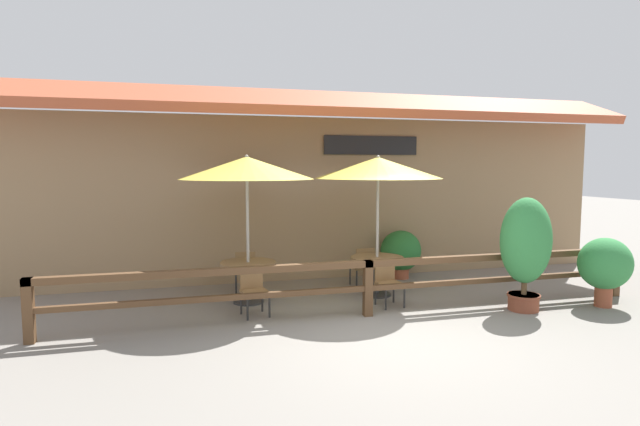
% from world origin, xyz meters
% --- Properties ---
extents(ground_plane, '(60.00, 60.00, 0.00)m').
position_xyz_m(ground_plane, '(0.00, 0.00, 0.00)').
color(ground_plane, gray).
extents(building_facade, '(14.28, 1.49, 4.23)m').
position_xyz_m(building_facade, '(0.00, 4.10, 2.16)').
color(building_facade, '#997A56').
rests_on(building_facade, ground).
extents(patio_railing, '(10.40, 0.14, 0.95)m').
position_xyz_m(patio_railing, '(0.00, 1.05, 0.70)').
color(patio_railing, brown).
rests_on(patio_railing, ground).
extents(patio_umbrella_near, '(2.45, 2.45, 2.74)m').
position_xyz_m(patio_umbrella_near, '(-1.85, 2.41, 2.49)').
color(patio_umbrella_near, '#B7B2A8').
rests_on(patio_umbrella_near, ground).
extents(dining_table_near, '(1.03, 1.03, 0.76)m').
position_xyz_m(dining_table_near, '(-1.85, 2.41, 0.61)').
color(dining_table_near, olive).
rests_on(dining_table_near, ground).
extents(chair_near_streetside, '(0.49, 0.49, 0.83)m').
position_xyz_m(chair_near_streetside, '(-1.85, 1.60, 0.46)').
color(chair_near_streetside, olive).
rests_on(chair_near_streetside, ground).
extents(chair_near_wallside, '(0.46, 0.46, 0.83)m').
position_xyz_m(chair_near_wallside, '(-1.81, 3.22, 0.46)').
color(chair_near_wallside, olive).
rests_on(chair_near_wallside, ground).
extents(patio_umbrella_middle, '(2.45, 2.45, 2.74)m').
position_xyz_m(patio_umbrella_middle, '(0.65, 2.28, 2.49)').
color(patio_umbrella_middle, '#B7B2A8').
rests_on(patio_umbrella_middle, ground).
extents(dining_table_middle, '(1.03, 1.03, 0.76)m').
position_xyz_m(dining_table_middle, '(0.65, 2.28, 0.61)').
color(dining_table_middle, olive).
rests_on(dining_table_middle, ground).
extents(chair_middle_streetside, '(0.47, 0.47, 0.83)m').
position_xyz_m(chair_middle_streetside, '(0.58, 1.56, 0.46)').
color(chair_middle_streetside, olive).
rests_on(chair_middle_streetside, ground).
extents(chair_middle_wallside, '(0.44, 0.44, 0.83)m').
position_xyz_m(chair_middle_wallside, '(0.62, 3.01, 0.46)').
color(chair_middle_wallside, olive).
rests_on(chair_middle_wallside, ground).
extents(potted_plant_tall_tropical, '(0.89, 0.80, 1.99)m').
position_xyz_m(potted_plant_tall_tropical, '(2.77, 0.66, 1.15)').
color(potted_plant_tall_tropical, brown).
rests_on(potted_plant_tall_tropical, ground).
extents(potted_plant_entrance_palm, '(0.95, 0.85, 1.25)m').
position_xyz_m(potted_plant_entrance_palm, '(4.31, 0.48, 0.76)').
color(potted_plant_entrance_palm, '#9E4C33').
rests_on(potted_plant_entrance_palm, ground).
extents(potted_plant_broad_leaf, '(0.92, 0.83, 1.09)m').
position_xyz_m(potted_plant_broad_leaf, '(1.72, 3.55, 0.60)').
color(potted_plant_broad_leaf, '#9E4C33').
rests_on(potted_plant_broad_leaf, ground).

